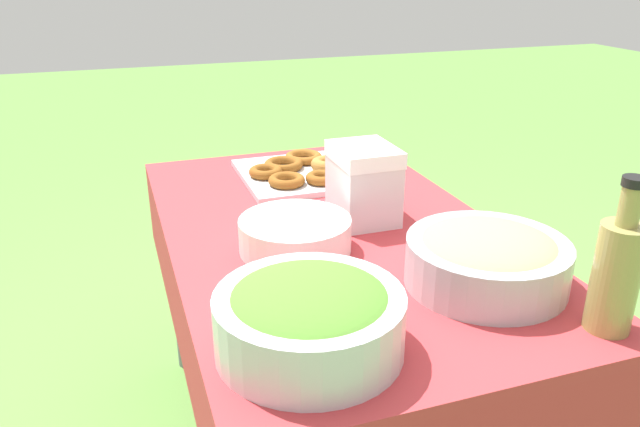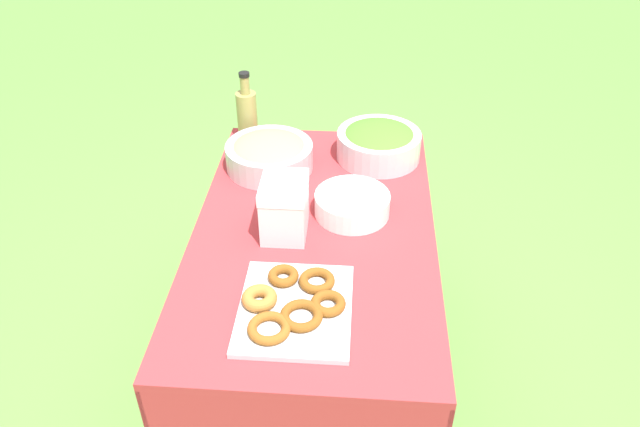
# 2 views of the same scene
# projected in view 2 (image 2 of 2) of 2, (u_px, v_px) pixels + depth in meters

# --- Properties ---
(ground_plane) EXTENTS (14.00, 14.00, 0.00)m
(ground_plane) POSITION_uv_depth(u_px,v_px,m) (315.00, 376.00, 2.37)
(ground_plane) COLOR #609342
(picnic_table) EXTENTS (1.28, 0.75, 0.71)m
(picnic_table) POSITION_uv_depth(u_px,v_px,m) (314.00, 253.00, 2.02)
(picnic_table) COLOR #B73338
(picnic_table) RESTS_ON ground_plane
(salad_bowl) EXTENTS (0.31, 0.31, 0.12)m
(salad_bowl) POSITION_uv_depth(u_px,v_px,m) (379.00, 142.00, 2.27)
(salad_bowl) COLOR silver
(salad_bowl) RESTS_ON picnic_table
(pasta_bowl) EXTENTS (0.31, 0.31, 0.11)m
(pasta_bowl) POSITION_uv_depth(u_px,v_px,m) (269.00, 154.00, 2.22)
(pasta_bowl) COLOR #B2B7BC
(pasta_bowl) RESTS_ON picnic_table
(donut_platter) EXTENTS (0.35, 0.30, 0.05)m
(donut_platter) POSITION_uv_depth(u_px,v_px,m) (293.00, 306.00, 1.65)
(donut_platter) COLOR silver
(donut_platter) RESTS_ON picnic_table
(plate_stack) EXTENTS (0.24, 0.24, 0.07)m
(plate_stack) POSITION_uv_depth(u_px,v_px,m) (352.00, 204.00, 2.00)
(plate_stack) COLOR white
(plate_stack) RESTS_ON picnic_table
(olive_oil_bottle) EXTENTS (0.08, 0.08, 0.27)m
(olive_oil_bottle) POSITION_uv_depth(u_px,v_px,m) (247.00, 114.00, 2.36)
(olive_oil_bottle) COLOR #998E4C
(olive_oil_bottle) RESTS_ON picnic_table
(cooler_box) EXTENTS (0.17, 0.14, 0.18)m
(cooler_box) POSITION_uv_depth(u_px,v_px,m) (284.00, 207.00, 1.89)
(cooler_box) COLOR silver
(cooler_box) RESTS_ON picnic_table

